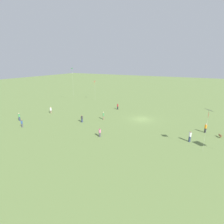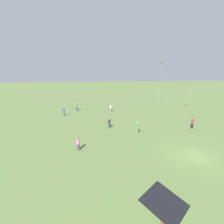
{
  "view_description": "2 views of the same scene",
  "coord_description": "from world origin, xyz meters",
  "views": [
    {
      "loc": [
        -11.69,
        36.54,
        12.74
      ],
      "look_at": [
        3.1,
        8.75,
        3.56
      ],
      "focal_mm": 28.0,
      "sensor_mm": 36.0,
      "label": 1
    },
    {
      "loc": [
        -15.68,
        11.6,
        9.14
      ],
      "look_at": [
        7.25,
        8.14,
        3.5
      ],
      "focal_mm": 28.0,
      "sensor_mm": 36.0,
      "label": 2
    }
  ],
  "objects": [
    {
      "name": "ground_plane",
      "position": [
        0.0,
        0.0,
        0.0
      ],
      "size": [
        240.0,
        240.0,
        0.0
      ],
      "primitive_type": "plane",
      "color": "olive"
    },
    {
      "name": "person_0",
      "position": [
        19.57,
        16.09,
        0.81
      ],
      "size": [
        0.43,
        0.43,
        1.6
      ],
      "rotation": [
        0.0,
        0.0,
        0.45
      ],
      "color": "#4C4C51",
      "rests_on": "ground_plane"
    },
    {
      "name": "person_1",
      "position": [
        7.63,
        4.32,
        0.93
      ],
      "size": [
        0.42,
        0.42,
        1.83
      ],
      "rotation": [
        0.0,
        0.0,
        1.96
      ],
      "color": "#847056",
      "rests_on": "ground_plane"
    },
    {
      "name": "person_2",
      "position": [
        10.84,
        8.03,
        0.77
      ],
      "size": [
        0.55,
        0.55,
        1.59
      ],
      "rotation": [
        0.0,
        0.0,
        1.21
      ],
      "color": "#333D5B",
      "rests_on": "ground_plane"
    },
    {
      "name": "person_4",
      "position": [
        22.09,
        6.2,
        0.8
      ],
      "size": [
        0.6,
        0.6,
        1.63
      ],
      "rotation": [
        0.0,
        0.0,
        5.5
      ],
      "color": "#847056",
      "rests_on": "ground_plane"
    },
    {
      "name": "person_5",
      "position": [
        23.76,
        13.72,
        0.88
      ],
      "size": [
        0.56,
        0.56,
        1.78
      ],
      "rotation": [
        0.0,
        0.0,
        5.58
      ],
      "color": "#333D5B",
      "rests_on": "ground_plane"
    },
    {
      "name": "person_7",
      "position": [
        3.43,
        12.68,
        0.78
      ],
      "size": [
        0.56,
        0.56,
        1.58
      ],
      "rotation": [
        0.0,
        0.0,
        4.09
      ],
      "color": "#4C4C51",
      "rests_on": "ground_plane"
    },
    {
      "name": "person_9",
      "position": [
        8.69,
        -5.06,
        0.81
      ],
      "size": [
        0.56,
        0.56,
        1.65
      ],
      "rotation": [
        0.0,
        0.0,
        2.39
      ],
      "color": "#232328",
      "rests_on": "ground_plane"
    },
    {
      "name": "kite_1",
      "position": [
        25.1,
        -6.41,
        9.84
      ],
      "size": [
        0.6,
        0.62,
        10.72
      ],
      "rotation": [
        0.0,
        0.0,
        0.83
      ],
      "color": "green",
      "rests_on": "ground_plane"
    },
    {
      "name": "kite_2",
      "position": [
        20.58,
        -11.95,
        6.11
      ],
      "size": [
        0.95,
        0.95,
        6.48
      ],
      "rotation": [
        0.0,
        0.0,
        1.59
      ],
      "color": "red",
      "rests_on": "ground_plane"
    },
    {
      "name": "kite_3",
      "position": [
        -12.66,
        9.98,
        6.13
      ],
      "size": [
        1.19,
        1.2,
        6.45
      ],
      "rotation": [
        0.0,
        0.0,
        4.62
      ],
      "color": "black",
      "rests_on": "ground_plane"
    }
  ]
}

